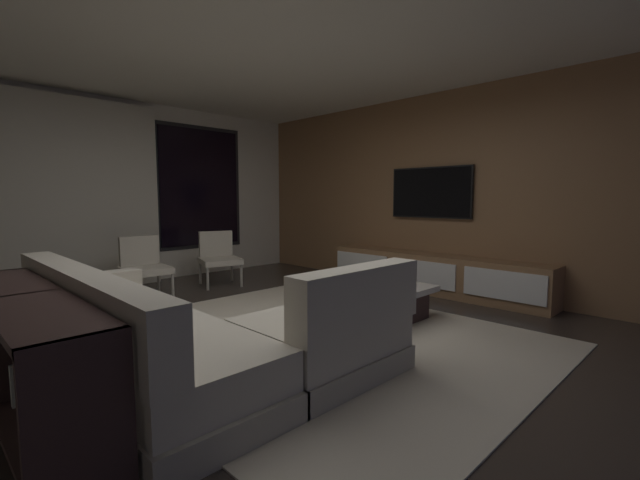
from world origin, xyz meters
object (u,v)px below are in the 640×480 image
object	(u,v)px
sectional_couch	(188,339)
accent_chair_near_window	(219,255)
mounted_tv	(430,193)
coffee_table	(362,301)
accent_chair_by_curtain	(144,264)
book_stack_on_coffee_table	(353,285)
media_console	(434,274)
console_table_behind_couch	(26,349)

from	to	relation	value
sectional_couch	accent_chair_near_window	xyz separation A→B (m)	(1.91, 2.73, 0.14)
accent_chair_near_window	mounted_tv	size ratio (longest dim) A/B	0.64
coffee_table	accent_chair_by_curtain	size ratio (longest dim) A/B	1.49
book_stack_on_coffee_table	accent_chair_near_window	size ratio (longest dim) A/B	0.34
media_console	console_table_behind_couch	bearing A→B (deg)	-179.35
coffee_table	console_table_behind_couch	size ratio (longest dim) A/B	0.55
sectional_couch	book_stack_on_coffee_table	distance (m)	1.90
sectional_couch	accent_chair_near_window	distance (m)	3.34
console_table_behind_couch	book_stack_on_coffee_table	bearing A→B (deg)	-0.42
book_stack_on_coffee_table	media_console	bearing A→B (deg)	2.35
accent_chair_by_curtain	mounted_tv	world-z (taller)	mounted_tv
accent_chair_by_curtain	media_console	xyz separation A→B (m)	(2.86, -2.53, -0.18)
console_table_behind_couch	accent_chair_near_window	bearing A→B (deg)	42.71
accent_chair_by_curtain	coffee_table	bearing A→B (deg)	-65.09
accent_chair_near_window	console_table_behind_couch	size ratio (longest dim) A/B	0.37
sectional_couch	coffee_table	bearing A→B (deg)	2.42
sectional_couch	mounted_tv	size ratio (longest dim) A/B	2.06
accent_chair_by_curtain	console_table_behind_couch	distance (m)	3.09
coffee_table	accent_chair_by_curtain	world-z (taller)	accent_chair_by_curtain
coffee_table	mounted_tv	xyz separation A→B (m)	(1.82, 0.30, 1.16)
sectional_couch	book_stack_on_coffee_table	xyz separation A→B (m)	(1.89, 0.11, 0.09)
book_stack_on_coffee_table	mounted_tv	xyz separation A→B (m)	(1.94, 0.27, 0.97)
book_stack_on_coffee_table	accent_chair_by_curtain	size ratio (longest dim) A/B	0.34
coffee_table	book_stack_on_coffee_table	size ratio (longest dim) A/B	4.34
media_console	mounted_tv	xyz separation A→B (m)	(0.18, 0.20, 1.10)
coffee_table	mounted_tv	distance (m)	2.18
coffee_table	accent_chair_near_window	world-z (taller)	accent_chair_near_window
book_stack_on_coffee_table	console_table_behind_couch	world-z (taller)	console_table_behind_couch
mounted_tv	coffee_table	bearing A→B (deg)	-170.79
book_stack_on_coffee_table	console_table_behind_couch	distance (m)	2.81
book_stack_on_coffee_table	accent_chair_near_window	xyz separation A→B (m)	(0.01, 2.62, 0.05)
sectional_couch	accent_chair_by_curtain	distance (m)	2.83
console_table_behind_couch	media_console	bearing A→B (deg)	0.65
coffee_table	console_table_behind_couch	xyz separation A→B (m)	(-2.93, 0.05, 0.23)
accent_chair_near_window	console_table_behind_couch	world-z (taller)	accent_chair_near_window
accent_chair_by_curtain	mounted_tv	bearing A→B (deg)	-37.44
book_stack_on_coffee_table	coffee_table	bearing A→B (deg)	-11.52
accent_chair_near_window	mounted_tv	distance (m)	3.18
accent_chair_near_window	media_console	world-z (taller)	accent_chair_near_window
media_console	console_table_behind_couch	size ratio (longest dim) A/B	1.48
book_stack_on_coffee_table	mounted_tv	world-z (taller)	mounted_tv
media_console	mounted_tv	size ratio (longest dim) A/B	2.55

